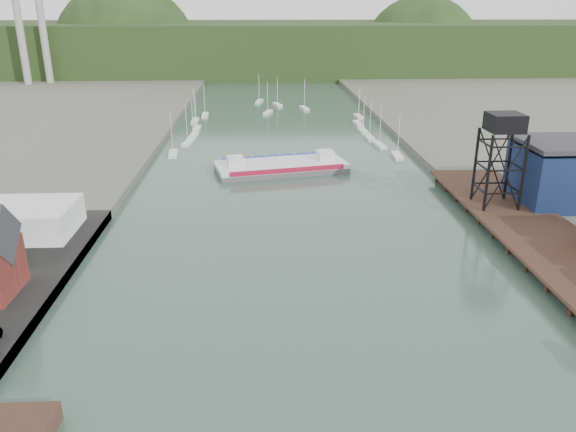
{
  "coord_description": "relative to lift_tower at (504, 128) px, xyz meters",
  "views": [
    {
      "loc": [
        -5.71,
        -33.01,
        34.92
      ],
      "look_at": [
        -1.67,
        49.06,
        4.0
      ],
      "focal_mm": 35.0,
      "sensor_mm": 36.0,
      "label": 1
    }
  ],
  "objects": [
    {
      "name": "smokestacks",
      "position": [
        -141.0,
        174.5,
        14.35
      ],
      "size": [
        11.2,
        8.2,
        60.0
      ],
      "color": "#979692",
      "rests_on": "ground"
    },
    {
      "name": "marina_sailboats",
      "position": [
        -34.92,
        80.46,
        -15.3
      ],
      "size": [
        57.71,
        92.65,
        0.9
      ],
      "color": "silver",
      "rests_on": "ground"
    },
    {
      "name": "lift_tower",
      "position": [
        0.0,
        0.0,
        0.0
      ],
      "size": [
        6.5,
        6.5,
        16.0
      ],
      "color": "black",
      "rests_on": "east_pier"
    },
    {
      "name": "white_shed",
      "position": [
        -79.0,
        -8.0,
        -11.8
      ],
      "size": [
        18.0,
        12.0,
        4.5
      ],
      "primitive_type": "cube",
      "color": "silver",
      "rests_on": "west_quay"
    },
    {
      "name": "blue_shed",
      "position": [
        15.0,
        2.0,
        -8.59
      ],
      "size": [
        20.5,
        14.5,
        11.3
      ],
      "color": "#0D1C3B",
      "rests_on": "east_land"
    },
    {
      "name": "distant_hills",
      "position": [
        -38.98,
        243.35,
        -5.27
      ],
      "size": [
        500.0,
        120.0,
        80.0
      ],
      "color": "black",
      "rests_on": "ground"
    },
    {
      "name": "east_pier",
      "position": [
        2.0,
        -13.0,
        -13.75
      ],
      "size": [
        14.0,
        70.0,
        2.45
      ],
      "color": "black",
      "rests_on": "ground"
    },
    {
      "name": "chain_ferry",
      "position": [
        -36.28,
        30.18,
        -14.46
      ],
      "size": [
        30.47,
        17.35,
        4.13
      ],
      "rotation": [
        0.0,
        0.0,
        0.22
      ],
      "color": "#505153",
      "rests_on": "ground"
    }
  ]
}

